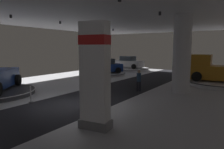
# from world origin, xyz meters

# --- Properties ---
(ground) EXTENTS (24.00, 44.00, 0.06)m
(ground) POSITION_xyz_m (0.00, 0.00, -0.02)
(ground) COLOR silver
(ceiling_with_spotlights) EXTENTS (24.00, 44.00, 0.39)m
(ceiling_with_spotlights) POSITION_xyz_m (-0.00, 0.00, 5.55)
(ceiling_with_spotlights) COLOR silver
(column_right) EXTENTS (1.25, 1.25, 5.50)m
(column_right) POSITION_xyz_m (4.40, 6.74, 2.75)
(column_right) COLOR silver
(column_right) RESTS_ON ground
(brand_sign_pylon) EXTENTS (1.34, 0.82, 4.20)m
(brand_sign_pylon) POSITION_xyz_m (3.41, -1.98, 2.17)
(brand_sign_pylon) COLOR slate
(brand_sign_pylon) RESTS_ON ground
(display_platform_far_left) EXTENTS (5.11, 5.11, 0.26)m
(display_platform_far_left) POSITION_xyz_m (-6.06, 11.90, 0.14)
(display_platform_far_left) COLOR #B7B7BC
(display_platform_far_left) RESTS_ON ground
(display_car_far_left) EXTENTS (3.88, 4.48, 1.71)m
(display_car_far_left) POSITION_xyz_m (-6.04, 11.93, 1.02)
(display_car_far_left) COLOR navy
(display_car_far_left) RESTS_ON display_platform_far_left
(display_platform_deep_left) EXTENTS (5.89, 5.89, 0.34)m
(display_platform_deep_left) POSITION_xyz_m (-6.18, 18.23, 0.19)
(display_platform_deep_left) COLOR silver
(display_platform_deep_left) RESTS_ON ground
(display_car_deep_left) EXTENTS (4.31, 2.37, 1.71)m
(display_car_deep_left) POSITION_xyz_m (-6.21, 18.23, 1.11)
(display_car_deep_left) COLOR silver
(display_car_deep_left) RESTS_ON display_platform_deep_left
(display_platform_far_right) EXTENTS (5.68, 5.68, 0.33)m
(display_platform_far_right) POSITION_xyz_m (6.49, 11.86, 0.18)
(display_platform_far_right) COLOR silver
(display_platform_far_right) RESTS_ON ground
(pickup_truck_far_right) EXTENTS (5.42, 2.91, 2.30)m
(pickup_truck_far_right) POSITION_xyz_m (6.17, 11.84, 1.26)
(pickup_truck_far_right) COLOR #B77519
(pickup_truck_far_right) RESTS_ON display_platform_far_right
(visitor_walking_near) EXTENTS (0.32, 0.32, 1.59)m
(visitor_walking_near) POSITION_xyz_m (1.69, 5.45, 0.91)
(visitor_walking_near) COLOR black
(visitor_walking_near) RESTS_ON ground
(stanchion_a) EXTENTS (0.28, 0.28, 1.01)m
(stanchion_a) POSITION_xyz_m (-2.78, 4.07, 0.37)
(stanchion_a) COLOR #333338
(stanchion_a) RESTS_ON ground
(stanchion_b) EXTENTS (0.28, 0.28, 1.01)m
(stanchion_b) POSITION_xyz_m (-2.18, -0.96, 0.37)
(stanchion_b) COLOR #333338
(stanchion_b) RESTS_ON ground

